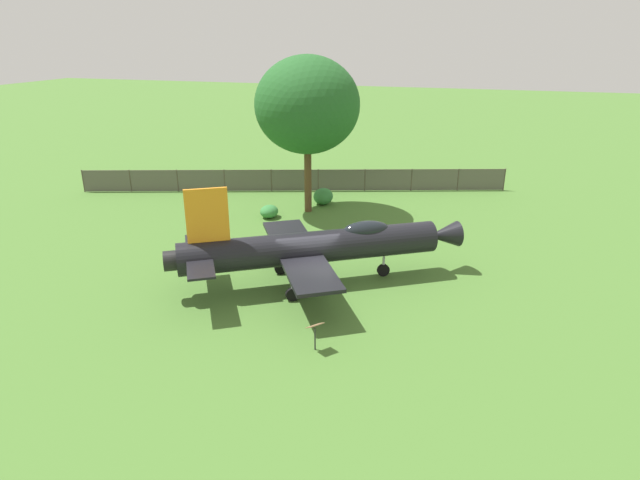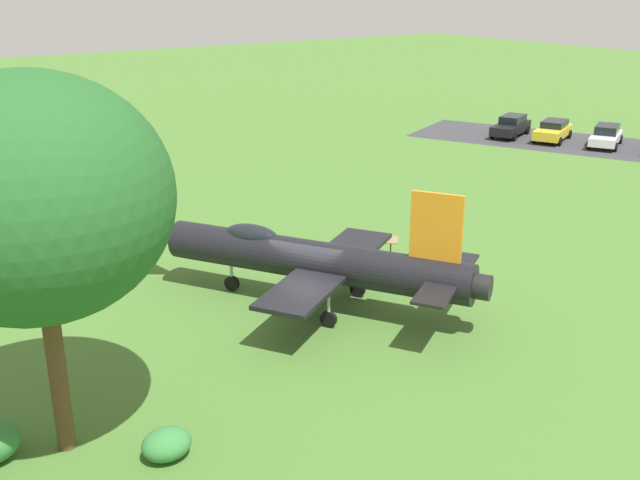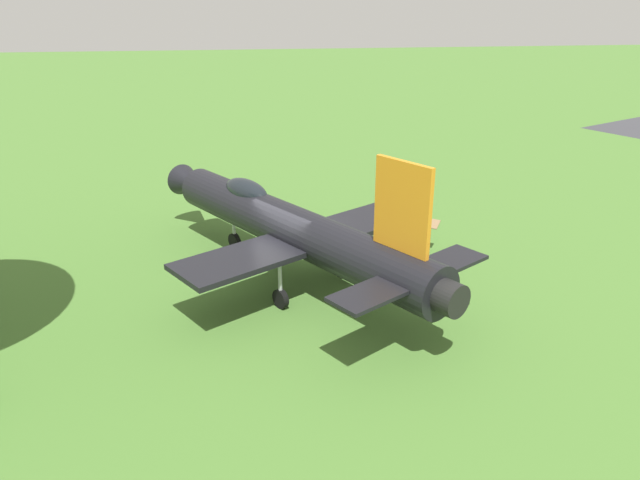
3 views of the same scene
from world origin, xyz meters
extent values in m
plane|color=#47722D|center=(0.00, 0.00, 0.00)|extent=(200.00, 200.00, 0.00)
cylinder|color=black|center=(0.00, 0.00, 1.83)|extent=(7.40, 10.90, 1.46)
cone|color=black|center=(-3.38, 5.58, 1.83)|extent=(1.89, 2.01, 1.25)
cylinder|color=black|center=(3.20, -5.28, 1.83)|extent=(1.06, 0.97, 0.88)
ellipsoid|color=black|center=(-1.35, 2.23, 2.45)|extent=(1.91, 2.35, 0.84)
cube|color=orange|center=(2.33, -3.85, 3.74)|extent=(1.05, 1.61, 2.36)
cube|color=black|center=(-1.84, -1.81, 1.64)|extent=(4.05, 3.51, 0.16)
cube|color=black|center=(2.45, 0.79, 1.64)|extent=(4.05, 3.51, 0.16)
cube|color=black|center=(1.18, -5.10, 1.97)|extent=(2.11, 1.87, 0.10)
cube|color=black|center=(3.98, -3.41, 1.97)|extent=(2.11, 1.87, 0.10)
cylinder|color=#A5A8AD|center=(-1.84, 3.04, 0.99)|extent=(0.12, 0.12, 1.38)
cylinder|color=black|center=(-1.84, 3.04, 0.30)|extent=(0.46, 0.61, 0.60)
cylinder|color=#A5A8AD|center=(-0.61, -1.76, 0.99)|extent=(0.12, 0.12, 1.38)
cylinder|color=black|center=(-0.61, -1.76, 0.30)|extent=(0.46, 0.61, 0.60)
cylinder|color=#A5A8AD|center=(1.84, -0.27, 0.99)|extent=(0.12, 0.12, 1.38)
cylinder|color=black|center=(1.84, -0.27, 0.30)|extent=(0.46, 0.61, 0.60)
cylinder|color=brown|center=(-10.36, -3.55, 2.51)|extent=(0.46, 0.46, 5.01)
ellipsoid|color=#235B26|center=(-10.36, -3.55, 6.82)|extent=(6.57, 6.47, 5.94)
cylinder|color=#4C4238|center=(-19.36, 8.81, 0.82)|extent=(0.08, 0.08, 1.65)
cylinder|color=#4C4238|center=(-18.31, 5.52, 0.82)|extent=(0.08, 0.08, 1.65)
cylinder|color=#4C4238|center=(-17.26, 2.24, 0.82)|extent=(0.08, 0.08, 1.65)
cylinder|color=#4C4238|center=(-16.21, -1.05, 0.82)|extent=(0.08, 0.08, 1.65)
cylinder|color=#4C4238|center=(-15.16, -4.33, 0.82)|extent=(0.08, 0.08, 1.65)
cylinder|color=#4C4238|center=(-14.11, -7.62, 0.82)|extent=(0.08, 0.08, 1.65)
cylinder|color=#4C4238|center=(-13.05, -10.91, 0.82)|extent=(0.08, 0.08, 1.65)
cylinder|color=#4C4238|center=(-12.00, -14.19, 0.82)|extent=(0.08, 0.08, 1.65)
cylinder|color=#4C4238|center=(-10.95, -17.48, 0.82)|extent=(0.08, 0.08, 1.65)
cylinder|color=#4C4238|center=(-9.90, -20.76, 0.82)|extent=(0.08, 0.08, 1.65)
cylinder|color=#4C4238|center=(-14.63, -5.98, 1.60)|extent=(9.51, 29.59, 0.05)
cube|color=#59544C|center=(-14.63, -5.98, 0.82)|extent=(9.48, 29.58, 1.58)
ellipsoid|color=#387F3D|center=(-12.13, -3.05, 0.55)|extent=(1.53, 1.32, 1.11)
ellipsoid|color=#387F3D|center=(-8.40, -5.50, 0.40)|extent=(1.31, 1.12, 0.80)
cylinder|color=#333333|center=(5.25, 1.83, 0.45)|extent=(0.06, 0.06, 0.90)
cube|color=olive|center=(5.25, 1.83, 1.02)|extent=(0.71, 0.69, 0.25)
camera|label=1|loc=(21.35, 6.93, 10.88)|focal=29.93mm
camera|label=2|loc=(-14.44, -20.97, 11.71)|focal=41.73mm
camera|label=3|loc=(-1.95, -17.35, 8.53)|focal=33.11mm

